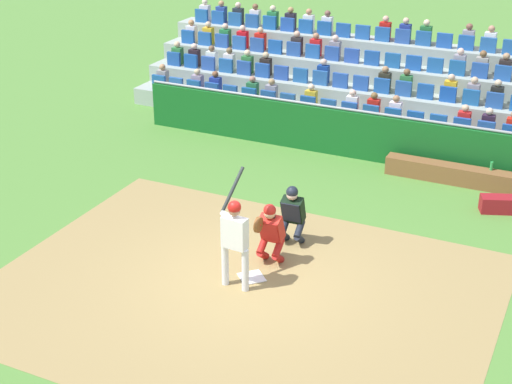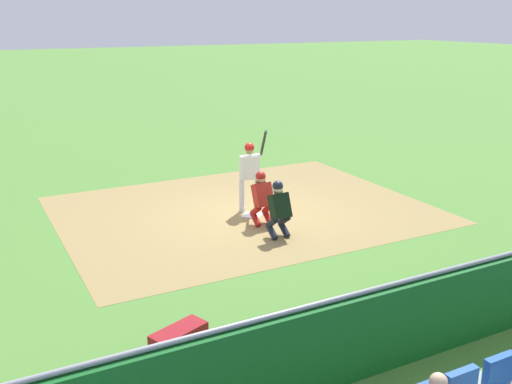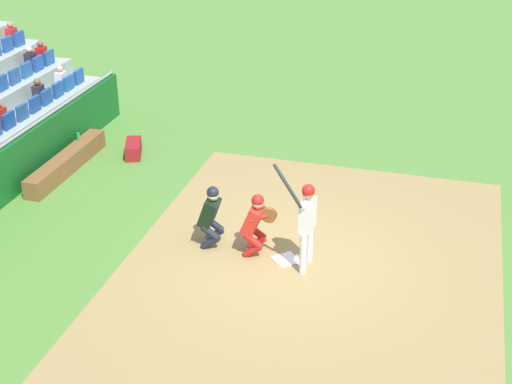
{
  "view_description": "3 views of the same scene",
  "coord_description": "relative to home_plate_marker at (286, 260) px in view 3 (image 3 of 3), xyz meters",
  "views": [
    {
      "loc": [
        -5.29,
        10.92,
        7.37
      ],
      "look_at": [
        0.45,
        -1.14,
        1.2
      ],
      "focal_mm": 53.23,
      "sensor_mm": 36.0,
      "label": 1
    },
    {
      "loc": [
        -6.17,
        -12.0,
        4.7
      ],
      "look_at": [
        -0.39,
        -0.94,
        0.92
      ],
      "focal_mm": 40.91,
      "sensor_mm": 36.0,
      "label": 2
    },
    {
      "loc": [
        11.57,
        2.71,
        7.53
      ],
      "look_at": [
        -0.39,
        -0.71,
        1.18
      ],
      "focal_mm": 51.4,
      "sensor_mm": 36.0,
      "label": 3
    }
  ],
  "objects": [
    {
      "name": "ground_plane",
      "position": [
        0.0,
        0.0,
        -0.02
      ],
      "size": [
        160.0,
        160.0,
        0.0
      ],
      "primitive_type": "plane",
      "color": "#4F8434"
    },
    {
      "name": "infield_dirt_patch",
      "position": [
        0.0,
        0.5,
        -0.01
      ],
      "size": [
        8.94,
        6.99,
        0.01
      ],
      "primitive_type": "cube",
      "rotation": [
        0.0,
        0.0,
        -0.0
      ],
      "color": "#967F4B",
      "rests_on": "ground_plane"
    },
    {
      "name": "home_plate_marker",
      "position": [
        0.0,
        0.0,
        0.0
      ],
      "size": [
        0.62,
        0.62,
        0.02
      ],
      "primitive_type": "cube",
      "rotation": [
        0.0,
        0.0,
        0.79
      ],
      "color": "white",
      "rests_on": "infield_dirt_patch"
    },
    {
      "name": "batter_at_plate",
      "position": [
        0.14,
        0.4,
        1.06
      ],
      "size": [
        0.6,
        0.77,
        2.14
      ],
      "color": "silver",
      "rests_on": "ground_plane"
    },
    {
      "name": "catcher_crouching",
      "position": [
        -0.08,
        -0.63,
        0.7
      ],
      "size": [
        0.47,
        0.72,
        1.3
      ],
      "color": "#AE1C17",
      "rests_on": "ground_plane"
    },
    {
      "name": "home_plate_umpire",
      "position": [
        -0.15,
        -1.55,
        0.69
      ],
      "size": [
        0.48,
        0.48,
        1.3
      ],
      "color": "black",
      "rests_on": "ground_plane"
    },
    {
      "name": "dugout_bench",
      "position": [
        -2.43,
        -5.99,
        0.2
      ],
      "size": [
        3.23,
        0.4,
        0.44
      ],
      "primitive_type": "cube",
      "color": "brown",
      "rests_on": "ground_plane"
    },
    {
      "name": "water_bottle_on_bench",
      "position": [
        -3.26,
        -6.09,
        0.53
      ],
      "size": [
        0.07,
        0.07,
        0.2
      ],
      "primitive_type": "cylinder",
      "color": "green",
      "rests_on": "dugout_bench"
    },
    {
      "name": "equipment_duffel_bag",
      "position": [
        -3.7,
        -4.85,
        0.17
      ],
      "size": [
        0.93,
        0.64,
        0.36
      ],
      "primitive_type": "cube",
      "rotation": [
        0.0,
        0.0,
        0.37
      ],
      "color": "maroon",
      "rests_on": "ground_plane"
    }
  ]
}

